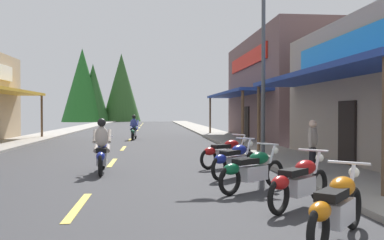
{
  "coord_description": "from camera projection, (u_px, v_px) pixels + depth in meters",
  "views": [
    {
      "loc": [
        1.35,
        -0.39,
        1.76
      ],
      "look_at": [
        4.69,
        34.19,
        1.07
      ],
      "focal_mm": 39.13,
      "sensor_mm": 36.0,
      "label": 1
    }
  ],
  "objects": [
    {
      "name": "centerline_dashes",
      "position": [
        135.0,
        134.0,
        33.08
      ],
      "size": [
        0.16,
        64.91,
        0.01
      ],
      "color": "#E0C64C",
      "rests_on": "ground"
    },
    {
      "name": "pedestrian_waiting",
      "position": [
        313.0,
        144.0,
        11.47
      ],
      "size": [
        0.42,
        0.48,
        1.53
      ],
      "rotation": [
        0.0,
        0.0,
        2.51
      ],
      "color": "black",
      "rests_on": "ground"
    },
    {
      "name": "streetlamp_right",
      "position": [
        256.0,
        37.0,
        14.97
      ],
      "size": [
        2.09,
        0.3,
        6.92
      ],
      "color": "#474C51",
      "rests_on": "ground"
    },
    {
      "name": "motorcycle_parked_right_3",
      "position": [
        235.0,
        159.0,
        11.17
      ],
      "size": [
        1.57,
        1.6,
        1.04
      ],
      "rotation": [
        0.0,
        0.0,
        0.8
      ],
      "color": "black",
      "rests_on": "ground"
    },
    {
      "name": "rider_cruising_trailing",
      "position": [
        134.0,
        129.0,
        26.27
      ],
      "size": [
        0.61,
        2.14,
        1.57
      ],
      "rotation": [
        0.0,
        0.0,
        1.48
      ],
      "color": "black",
      "rests_on": "ground"
    },
    {
      "name": "storefront_right_far",
      "position": [
        296.0,
        89.0,
        27.02
      ],
      "size": [
        8.25,
        13.34,
        6.47
      ],
      "color": "brown",
      "rests_on": "ground"
    },
    {
      "name": "motorcycle_parked_right_1",
      "position": [
        299.0,
        181.0,
        7.6
      ],
      "size": [
        1.66,
        1.5,
        1.04
      ],
      "rotation": [
        0.0,
        0.0,
        0.73
      ],
      "color": "black",
      "rests_on": "ground"
    },
    {
      "name": "ground",
      "position": [
        133.0,
        137.0,
        30.11
      ],
      "size": [
        9.91,
        89.92,
        0.1
      ],
      "primitive_type": "cube",
      "color": "#38383A"
    },
    {
      "name": "motorcycle_parked_right_2",
      "position": [
        252.0,
        169.0,
        9.22
      ],
      "size": [
        1.79,
        1.33,
        1.04
      ],
      "rotation": [
        0.0,
        0.0,
        0.62
      ],
      "color": "black",
      "rests_on": "ground"
    },
    {
      "name": "treeline_backdrop",
      "position": [
        99.0,
        89.0,
        75.33
      ],
      "size": [
        13.69,
        10.47,
        12.93
      ],
      "color": "#2B5323",
      "rests_on": "ground"
    },
    {
      "name": "sidewalk_left",
      "position": [
        44.0,
        136.0,
        29.51
      ],
      "size": [
        2.51,
        89.92,
        0.12
      ],
      "primitive_type": "cube",
      "color": "#9E9991",
      "rests_on": "ground"
    },
    {
      "name": "sidewalk_right",
      "position": [
        218.0,
        135.0,
        30.7
      ],
      "size": [
        2.51,
        89.92,
        0.12
      ],
      "primitive_type": "cube",
      "color": "gray",
      "rests_on": "ground"
    },
    {
      "name": "motorcycle_parked_right_0",
      "position": [
        337.0,
        206.0,
        5.6
      ],
      "size": [
        1.5,
        1.66,
        1.04
      ],
      "rotation": [
        0.0,
        0.0,
        0.84
      ],
      "color": "black",
      "rests_on": "ground"
    },
    {
      "name": "motorcycle_parked_right_4",
      "position": [
        226.0,
        152.0,
        13.13
      ],
      "size": [
        1.88,
        1.2,
        1.04
      ],
      "rotation": [
        0.0,
        0.0,
        0.55
      ],
      "color": "black",
      "rests_on": "ground"
    },
    {
      "name": "rider_cruising_lead",
      "position": [
        102.0,
        150.0,
        11.96
      ],
      "size": [
        0.6,
        2.14,
        1.57
      ],
      "rotation": [
        0.0,
        0.0,
        1.63
      ],
      "color": "black",
      "rests_on": "ground"
    }
  ]
}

